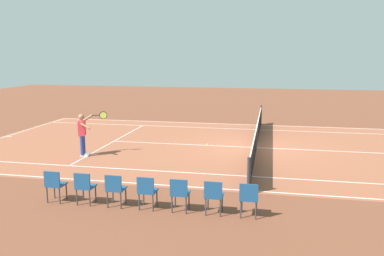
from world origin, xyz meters
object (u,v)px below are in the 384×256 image
Objects in this scene: tennis_ball at (207,144)px; spectator_chair_1 at (214,194)px; spectator_chair_6 at (55,184)px; tennis_player_near at (83,132)px; spectator_chair_5 at (84,186)px; spectator_chair_0 at (249,197)px; spectator_chair_2 at (180,192)px; spectator_chair_3 at (147,190)px; spectator_chair_4 at (115,188)px; tennis_net at (257,136)px.

tennis_ball is 7.60m from spectator_chair_1.
spectator_chair_6 is at bearing 0.00° from spectator_chair_1.
tennis_player_near is 7.46m from spectator_chair_1.
spectator_chair_5 is at bearing 0.00° from spectator_chair_1.
spectator_chair_0 is at bearing 106.57° from tennis_ball.
spectator_chair_2 and spectator_chair_3 have the same top height.
tennis_ball is 7.75m from spectator_chair_5.
spectator_chair_2 is 1.00× the size of spectator_chair_4.
tennis_player_near is at bearing -35.44° from spectator_chair_0.
spectator_chair_4 is (1.70, 0.00, 0.00)m from spectator_chair_2.
tennis_ball is at bearing -105.29° from spectator_chair_5.
spectator_chair_0 is (-2.22, 7.46, 0.49)m from tennis_ball.
tennis_player_near is at bearing -49.22° from spectator_chair_3.
tennis_player_near is 1.93× the size of spectator_chair_0.
spectator_chair_0 is 3.41m from spectator_chair_4.
spectator_chair_6 reaches higher than tennis_ball.
spectator_chair_3 is 1.70m from spectator_chair_5.
spectator_chair_0 is at bearing 90.75° from tennis_net.
spectator_chair_0 and spectator_chair_3 have the same top height.
spectator_chair_2 is at bearing 180.00° from spectator_chair_5.
spectator_chair_6 is at bearing 0.00° from spectator_chair_4.
spectator_chair_0 and spectator_chair_5 have the same top height.
spectator_chair_5 is (-2.36, 4.71, -0.41)m from tennis_player_near.
tennis_net is 13.30× the size of spectator_chair_4.
tennis_net is 13.30× the size of spectator_chair_6.
spectator_chair_3 is at bearing 87.42° from tennis_ball.
spectator_chair_2 is at bearing 77.78° from tennis_net.
tennis_player_near reaches higher than tennis_ball.
spectator_chair_4 reaches higher than tennis_ball.
spectator_chair_1 is 2.56m from spectator_chair_4.
spectator_chair_2 and spectator_chair_6 have the same top height.
spectator_chair_3 is at bearing 0.00° from spectator_chair_1.
spectator_chair_0 is at bearing 180.00° from spectator_chair_4.
tennis_player_near is at bearing -72.26° from spectator_chair_6.
spectator_chair_4 is (3.31, 7.42, 0.03)m from tennis_net.
spectator_chair_3 is (2.46, 7.42, 0.03)m from tennis_net.
spectator_chair_0 is 1.00× the size of spectator_chair_1.
tennis_net reaches higher than spectator_chair_6.
spectator_chair_0 is (-0.10, 7.42, 0.03)m from tennis_net.
spectator_chair_0 and spectator_chair_6 have the same top height.
tennis_ball is 0.08× the size of spectator_chair_4.
spectator_chair_5 is at bearing 0.00° from spectator_chair_2.
spectator_chair_0 is at bearing 180.00° from spectator_chair_1.
spectator_chair_0 is 1.00× the size of spectator_chair_3.
tennis_player_near reaches higher than spectator_chair_1.
spectator_chair_4 is at bearing 65.95° from tennis_net.
tennis_ball is (-4.40, -2.75, -0.90)m from tennis_player_near.
tennis_player_near is at bearing -39.24° from spectator_chair_1.
spectator_chair_2 is at bearing 136.22° from tennis_player_near.
spectator_chair_0 and spectator_chair_2 have the same top height.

